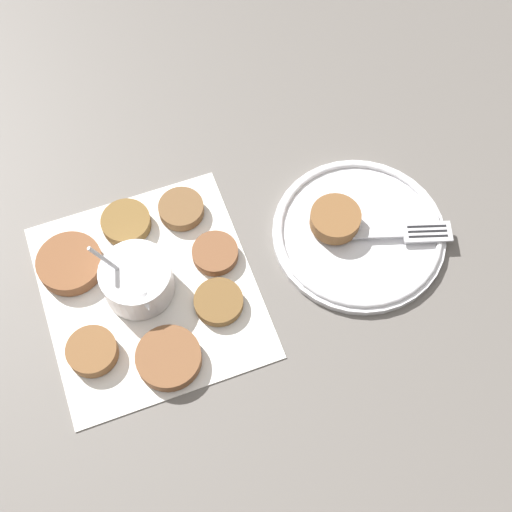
# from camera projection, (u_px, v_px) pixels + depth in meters

# --- Properties ---
(ground_plane) EXTENTS (4.00, 4.00, 0.00)m
(ground_plane) POSITION_uv_depth(u_px,v_px,m) (164.00, 306.00, 0.88)
(ground_plane) COLOR #605B56
(napkin) EXTENTS (0.29, 0.27, 0.00)m
(napkin) POSITION_uv_depth(u_px,v_px,m) (150.00, 291.00, 0.89)
(napkin) COLOR white
(napkin) RESTS_ON ground_plane
(sauce_bowl) EXTENTS (0.10, 0.09, 0.09)m
(sauce_bowl) POSITION_uv_depth(u_px,v_px,m) (137.00, 281.00, 0.87)
(sauce_bowl) COLOR silver
(sauce_bowl) RESTS_ON napkin
(fritter_0) EXTENTS (0.06, 0.06, 0.01)m
(fritter_0) POSITION_uv_depth(u_px,v_px,m) (215.00, 253.00, 0.90)
(fritter_0) COLOR brown
(fritter_0) RESTS_ON napkin
(fritter_1) EXTENTS (0.06, 0.06, 0.02)m
(fritter_1) POSITION_uv_depth(u_px,v_px,m) (92.00, 351.00, 0.84)
(fritter_1) COLOR brown
(fritter_1) RESTS_ON napkin
(fritter_2) EXTENTS (0.08, 0.08, 0.02)m
(fritter_2) POSITION_uv_depth(u_px,v_px,m) (169.00, 358.00, 0.84)
(fritter_2) COLOR brown
(fritter_2) RESTS_ON napkin
(fritter_3) EXTENTS (0.08, 0.08, 0.02)m
(fritter_3) POSITION_uv_depth(u_px,v_px,m) (70.00, 264.00, 0.89)
(fritter_3) COLOR brown
(fritter_3) RESTS_ON napkin
(fritter_4) EXTENTS (0.06, 0.06, 0.02)m
(fritter_4) POSITION_uv_depth(u_px,v_px,m) (126.00, 223.00, 0.92)
(fritter_4) COLOR brown
(fritter_4) RESTS_ON napkin
(fritter_5) EXTENTS (0.06, 0.06, 0.02)m
(fritter_5) POSITION_uv_depth(u_px,v_px,m) (181.00, 209.00, 0.93)
(fritter_5) COLOR brown
(fritter_5) RESTS_ON napkin
(fritter_6) EXTENTS (0.06, 0.06, 0.01)m
(fritter_6) POSITION_uv_depth(u_px,v_px,m) (219.00, 302.00, 0.87)
(fritter_6) COLOR brown
(fritter_6) RESTS_ON napkin
(serving_plate) EXTENTS (0.22, 0.22, 0.02)m
(serving_plate) POSITION_uv_depth(u_px,v_px,m) (359.00, 233.00, 0.92)
(serving_plate) COLOR silver
(serving_plate) RESTS_ON ground_plane
(fritter_on_plate) EXTENTS (0.06, 0.06, 0.02)m
(fritter_on_plate) POSITION_uv_depth(u_px,v_px,m) (335.00, 219.00, 0.91)
(fritter_on_plate) COLOR brown
(fritter_on_plate) RESTS_ON serving_plate
(fork) EXTENTS (0.08, 0.16, 0.00)m
(fork) POSITION_uv_depth(u_px,v_px,m) (402.00, 233.00, 0.91)
(fork) COLOR silver
(fork) RESTS_ON serving_plate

